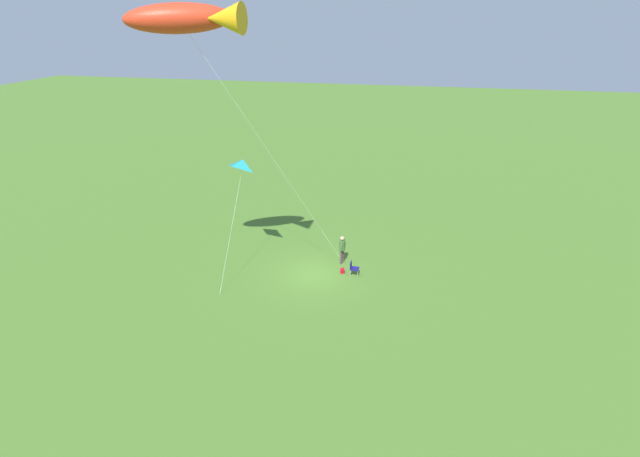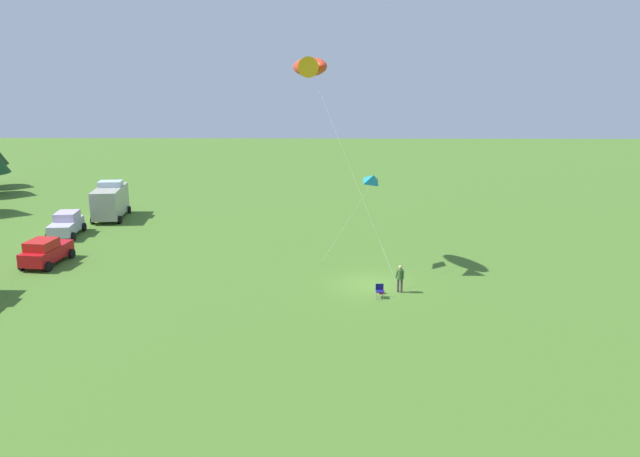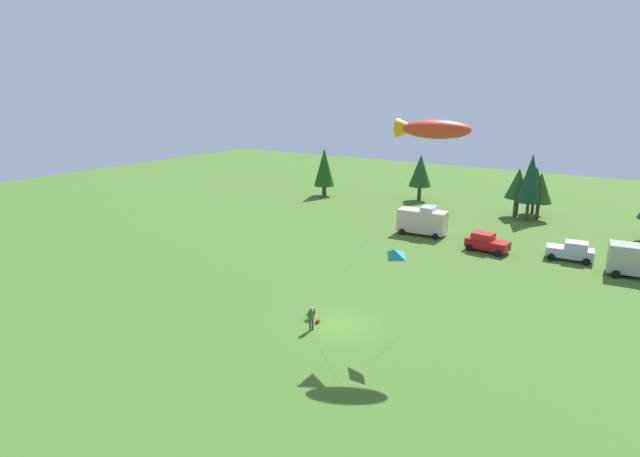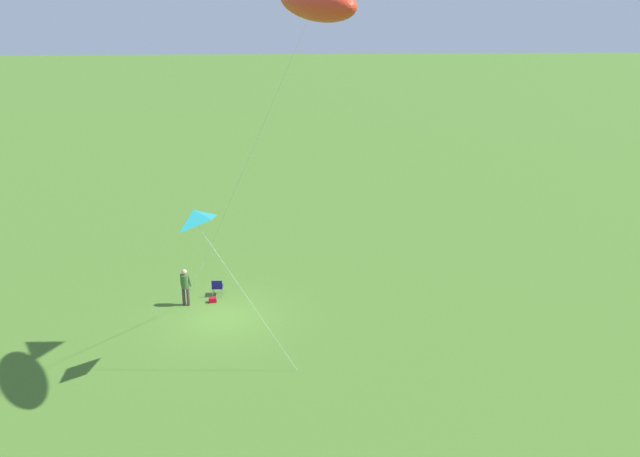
% 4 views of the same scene
% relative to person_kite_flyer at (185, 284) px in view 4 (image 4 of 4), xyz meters
% --- Properties ---
extents(ground_plane, '(160.00, 160.00, 0.00)m').
position_rel_person_kite_flyer_xyz_m(ground_plane, '(1.30, 1.72, -1.02)').
color(ground_plane, '#446C25').
extents(person_kite_flyer, '(0.43, 0.55, 1.74)m').
position_rel_person_kite_flyer_xyz_m(person_kite_flyer, '(0.00, 0.00, 0.00)').
color(person_kite_flyer, '#49393E').
rests_on(person_kite_flyer, ground).
extents(folding_chair, '(0.48, 0.48, 0.82)m').
position_rel_person_kite_flyer_xyz_m(folding_chair, '(-0.87, 1.31, -0.53)').
color(folding_chair, navy).
rests_on(folding_chair, ground).
extents(backpack_on_grass, '(0.29, 0.36, 0.22)m').
position_rel_person_kite_flyer_xyz_m(backpack_on_grass, '(-0.23, 1.14, -0.91)').
color(backpack_on_grass, '#AF0A1D').
rests_on(backpack_on_grass, ground).
extents(kite_large_fish, '(8.39, 7.36, 14.13)m').
position_rel_person_kite_flyer_xyz_m(kite_large_fish, '(5.49, 5.69, 12.45)').
color(kite_large_fish, red).
rests_on(kite_large_fish, ground).
extents(kite_delta_teal, '(1.82, 4.45, 6.55)m').
position_rel_person_kite_flyer_xyz_m(kite_delta_teal, '(5.29, 1.37, 5.11)').
color(kite_delta_teal, teal).
rests_on(kite_delta_teal, ground).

